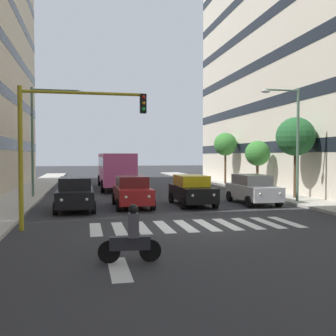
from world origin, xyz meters
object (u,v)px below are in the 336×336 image
car_3 (75,193)px  motorcycle_with_rider (131,238)px  street_lamp_right (41,129)px  car_2 (132,191)px  street_lamp_left (292,132)px  street_tree_1 (296,137)px  car_1 (192,190)px  street_tree_3 (225,144)px  car_0 (253,189)px  traffic_light_gantry (59,133)px  bus_behind_traffic (115,167)px  street_tree_2 (258,154)px

car_3 → motorcycle_with_rider: (-1.70, 10.50, -0.24)m
street_lamp_right → car_2: bearing=134.2°
motorcycle_with_rider → street_lamp_left: street_lamp_left is taller
motorcycle_with_rider → street_tree_1: bearing=-134.1°
car_1 → street_tree_3: 16.01m
street_lamp_right → street_tree_3: street_lamp_right is taller
car_1 → street_lamp_left: street_lamp_left is taller
car_0 → street_tree_3: bearing=-104.0°
car_2 → car_3: bearing=11.2°
car_0 → motorcycle_with_rider: 13.95m
car_2 → street_tree_1: street_tree_1 is taller
motorcycle_with_rider → traffic_light_gantry: bearing=-67.6°
street_tree_3 → motorcycle_with_rider: bearing=64.5°
street_lamp_left → car_2: bearing=-3.6°
car_3 → street_lamp_left: bearing=-179.9°
motorcycle_with_rider → bus_behind_traffic: bearing=-93.3°
bus_behind_traffic → street_lamp_left: (-9.33, 12.85, 2.35)m
motorcycle_with_rider → street_tree_3: size_ratio=0.35×
traffic_light_gantry → street_tree_3: bearing=-125.4°
street_tree_1 → street_tree_3: street_tree_1 is taller
street_tree_1 → street_tree_3: 12.73m
car_3 → street_lamp_right: (2.30, -6.11, 3.72)m
car_2 → car_3: (3.06, 0.60, 0.00)m
bus_behind_traffic → car_1: bearing=105.7°
motorcycle_with_rider → street_tree_1: size_ratio=0.33×
street_lamp_right → traffic_light_gantry: bearing=99.2°
car_0 → street_lamp_left: bearing=165.7°
car_0 → street_tree_2: 7.76m
motorcycle_with_rider → street_tree_2: bearing=-123.8°
street_tree_2 → car_3: bearing=28.0°
street_tree_3 → car_2: bearing=52.8°
car_1 → street_tree_2: bearing=-137.1°
car_0 → street_tree_2: (-3.39, -6.65, 2.12)m
car_2 → bus_behind_traffic: (0.00, -12.26, 0.97)m
car_1 → car_0: bearing=179.1°
car_2 → motorcycle_with_rider: bearing=83.1°
traffic_light_gantry → street_tree_3: traffic_light_gantry is taller
car_0 → street_tree_3: (-3.50, -14.03, 3.02)m
traffic_light_gantry → street_tree_1: bearing=-153.2°
car_1 → car_2: bearing=0.5°
street_lamp_left → motorcycle_with_rider: bearing=44.5°
car_2 → car_0: bearing=179.8°
car_2 → car_1: bearing=-179.5°
car_0 → street_lamp_left: (-2.20, 0.56, 3.32)m
street_tree_1 → car_0: bearing=20.4°
car_3 → traffic_light_gantry: 6.02m
motorcycle_with_rider → car_2: bearing=-96.9°
bus_behind_traffic → street_lamp_left: street_lamp_left is taller
street_tree_2 → street_tree_1: bearing=91.3°
car_0 → street_lamp_right: (12.49, -5.54, 3.72)m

